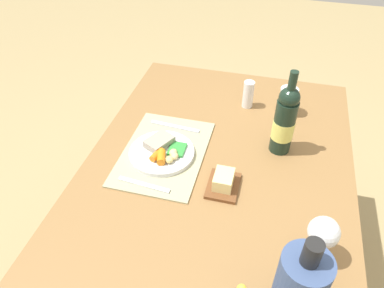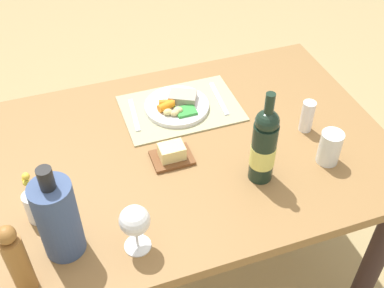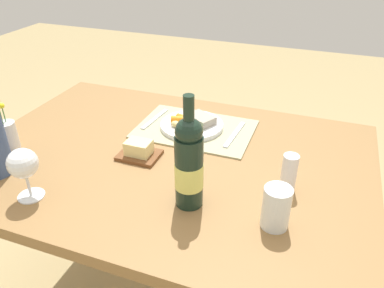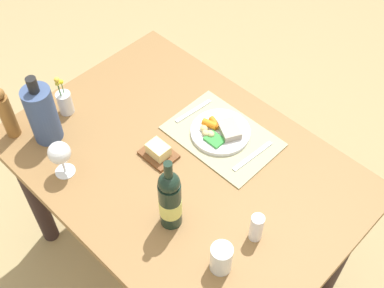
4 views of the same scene
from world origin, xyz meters
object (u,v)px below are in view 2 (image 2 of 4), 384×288
object	(u,v)px
fork	(219,98)
dinner_plate	(177,105)
wine_glass	(135,222)
wine_bottle	(264,146)
dining_table	(193,172)
pepper_mill	(17,261)
knife	(134,115)
cooler_bottle	(58,218)
salt_shaker	(307,116)
flower_vase	(35,205)
butter_dish	(172,154)
water_tumbler	(329,149)

from	to	relation	value
fork	dinner_plate	bearing A→B (deg)	4.66
wine_glass	wine_bottle	world-z (taller)	wine_bottle
dining_table	pepper_mill	world-z (taller)	pepper_mill
knife	cooler_bottle	distance (m)	0.58
salt_shaker	cooler_bottle	bearing A→B (deg)	14.45
fork	wine_bottle	distance (m)	0.42
flower_vase	butter_dish	size ratio (longest dim) A/B	1.45
wine_bottle	knife	bearing A→B (deg)	-54.21
wine_glass	fork	bearing A→B (deg)	-130.13
dinner_plate	pepper_mill	size ratio (longest dim) A/B	0.97
fork	salt_shaker	distance (m)	0.33
salt_shaker	flower_vase	bearing A→B (deg)	5.75
dinner_plate	wine_bottle	bearing A→B (deg)	109.31
fork	water_tumbler	distance (m)	0.46
wine_bottle	pepper_mill	world-z (taller)	wine_bottle
wine_glass	cooler_bottle	bearing A→B (deg)	-18.20
dinner_plate	salt_shaker	bearing A→B (deg)	146.92
dinner_plate	water_tumbler	bearing A→B (deg)	132.43
wine_glass	cooler_bottle	xyz separation A→B (m)	(0.18, -0.06, 0.02)
salt_shaker	wine_bottle	distance (m)	0.29
dinner_plate	salt_shaker	size ratio (longest dim) A/B	2.00
cooler_bottle	pepper_mill	distance (m)	0.14
butter_dish	knife	bearing A→B (deg)	-76.11
dinner_plate	fork	world-z (taller)	dinner_plate
cooler_bottle	knife	bearing A→B (deg)	-122.96
wine_glass	butter_dish	world-z (taller)	wine_glass
dinner_plate	salt_shaker	world-z (taller)	salt_shaker
salt_shaker	pepper_mill	size ratio (longest dim) A/B	0.49
dinner_plate	water_tumbler	xyz separation A→B (m)	(-0.37, 0.41, 0.03)
wine_bottle	butter_dish	bearing A→B (deg)	-34.53
wine_glass	pepper_mill	distance (m)	0.29
knife	wine_bottle	distance (m)	0.52
dinner_plate	pepper_mill	distance (m)	0.80
flower_vase	butter_dish	bearing A→B (deg)	-166.69
dining_table	pepper_mill	xyz separation A→B (m)	(0.56, 0.35, 0.24)
dinner_plate	knife	xyz separation A→B (m)	(0.16, -0.01, -0.01)
dining_table	knife	distance (m)	0.29
dining_table	salt_shaker	xyz separation A→B (m)	(-0.39, 0.05, 0.18)
knife	cooler_bottle	bearing A→B (deg)	62.26
dining_table	water_tumbler	world-z (taller)	water_tumbler
dining_table	flower_vase	size ratio (longest dim) A/B	6.85
dinner_plate	butter_dish	bearing A→B (deg)	68.23
dining_table	pepper_mill	size ratio (longest dim) A/B	5.48
wine_bottle	dinner_plate	bearing A→B (deg)	-70.69
knife	wine_glass	xyz separation A→B (m)	(0.13, 0.54, 0.10)
dining_table	dinner_plate	size ratio (longest dim) A/B	5.62
salt_shaker	cooler_bottle	world-z (taller)	cooler_bottle
salt_shaker	knife	bearing A→B (deg)	-25.84
dinner_plate	water_tumbler	world-z (taller)	water_tumbler
fork	flower_vase	distance (m)	0.76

